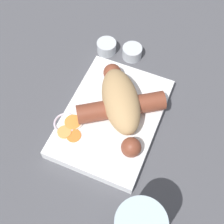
{
  "coord_description": "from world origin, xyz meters",
  "views": [
    {
      "loc": [
        0.27,
        0.11,
        0.53
      ],
      "look_at": [
        0.0,
        0.0,
        0.03
      ],
      "focal_mm": 50.0,
      "sensor_mm": 36.0,
      "label": 1
    }
  ],
  "objects_px": {
    "food_tray": "(112,118)",
    "bread_roll": "(121,101)",
    "sausage": "(121,107)",
    "condiment_cup_near": "(132,53)",
    "condiment_cup_far": "(107,47)"
  },
  "relations": [
    {
      "from": "sausage",
      "to": "condiment_cup_far",
      "type": "bearing_deg",
      "value": -147.73
    },
    {
      "from": "bread_roll",
      "to": "condiment_cup_far",
      "type": "height_order",
      "value": "bread_roll"
    },
    {
      "from": "sausage",
      "to": "bread_roll",
      "type": "bearing_deg",
      "value": -152.05
    },
    {
      "from": "condiment_cup_far",
      "to": "sausage",
      "type": "bearing_deg",
      "value": 32.27
    },
    {
      "from": "food_tray",
      "to": "condiment_cup_far",
      "type": "relative_size",
      "value": 5.67
    },
    {
      "from": "sausage",
      "to": "condiment_cup_near",
      "type": "xyz_separation_m",
      "value": [
        -0.15,
        -0.04,
        -0.03
      ]
    },
    {
      "from": "food_tray",
      "to": "condiment_cup_near",
      "type": "relative_size",
      "value": 5.67
    },
    {
      "from": "food_tray",
      "to": "sausage",
      "type": "height_order",
      "value": "sausage"
    },
    {
      "from": "food_tray",
      "to": "bread_roll",
      "type": "xyz_separation_m",
      "value": [
        -0.02,
        0.01,
        0.04
      ]
    },
    {
      "from": "condiment_cup_far",
      "to": "condiment_cup_near",
      "type": "bearing_deg",
      "value": 97.76
    },
    {
      "from": "food_tray",
      "to": "bread_roll",
      "type": "distance_m",
      "value": 0.04
    },
    {
      "from": "sausage",
      "to": "condiment_cup_near",
      "type": "bearing_deg",
      "value": -166.95
    },
    {
      "from": "condiment_cup_near",
      "to": "sausage",
      "type": "bearing_deg",
      "value": 13.05
    },
    {
      "from": "bread_roll",
      "to": "sausage",
      "type": "height_order",
      "value": "bread_roll"
    },
    {
      "from": "bread_roll",
      "to": "sausage",
      "type": "xyz_separation_m",
      "value": [
        0.01,
        0.0,
        -0.01
      ]
    }
  ]
}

